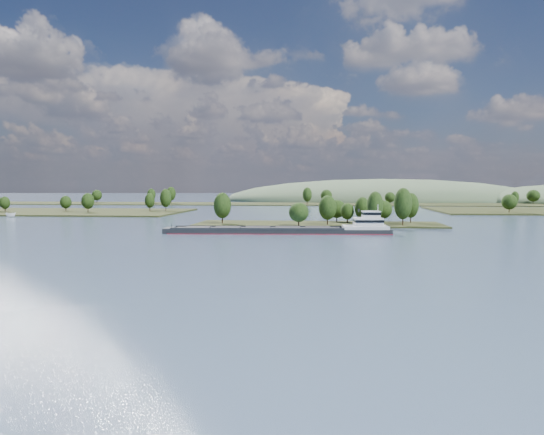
# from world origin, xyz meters

# --- Properties ---
(ground) EXTENTS (1800.00, 1800.00, 0.00)m
(ground) POSITION_xyz_m (0.00, 120.00, 0.00)
(ground) COLOR #3C5268
(ground) RESTS_ON ground
(tree_island) EXTENTS (100.00, 32.70, 15.87)m
(tree_island) POSITION_xyz_m (6.09, 178.95, 4.05)
(tree_island) COLOR black
(tree_island) RESTS_ON ground
(back_shoreline) EXTENTS (900.00, 60.00, 15.26)m
(back_shoreline) POSITION_xyz_m (7.23, 399.84, 0.75)
(back_shoreline) COLOR black
(back_shoreline) RESTS_ON ground
(hill_west) EXTENTS (320.00, 160.00, 44.00)m
(hill_west) POSITION_xyz_m (60.00, 500.00, 0.00)
(hill_west) COLOR #455A3E
(hill_west) RESTS_ON ground
(cargo_barge) EXTENTS (77.10, 14.88, 10.36)m
(cargo_barge) POSITION_xyz_m (-7.90, 141.48, 1.31)
(cargo_barge) COLOR black
(cargo_barge) RESTS_ON ground
(motorboat) EXTENTS (6.61, 3.66, 2.41)m
(motorboat) POSITION_xyz_m (-154.91, 214.34, 1.21)
(motorboat) COLOR white
(motorboat) RESTS_ON ground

